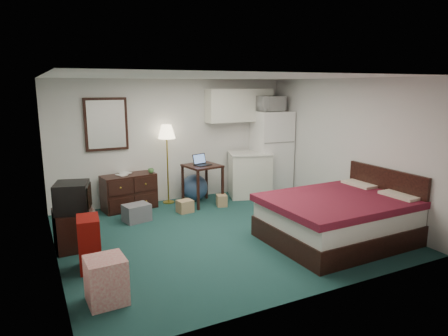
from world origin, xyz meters
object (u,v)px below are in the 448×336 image
fridge (271,152)px  tv_stand (75,229)px  desk (202,185)px  kitchen_counter (250,175)px  floor_lamp (168,164)px  suitcase (89,243)px  bed (338,219)px  dresser (129,192)px

fridge → tv_stand: bearing=-156.7°
desk → kitchen_counter: 1.16m
desk → floor_lamp: bearing=136.4°
tv_stand → suitcase: size_ratio=0.86×
kitchen_counter → suitcase: 4.22m
floor_lamp → tv_stand: 2.59m
kitchen_counter → tv_stand: (-3.73, -1.25, -0.18)m
tv_stand → suitcase: bearing=-86.6°
floor_lamp → suitcase: bearing=-128.0°
kitchen_counter → bed: (-0.05, -2.80, -0.12)m
tv_stand → bed: bearing=-24.9°
kitchen_counter → bed: kitchen_counter is taller
desk → bed: (1.10, -2.72, -0.06)m
suitcase → kitchen_counter: bearing=36.3°
floor_lamp → desk: (0.59, -0.40, -0.40)m
desk → bed: bearing=-77.6°
kitchen_counter → bed: bearing=-72.3°
bed → tv_stand: 4.00m
kitchen_counter → suitcase: kitchen_counter is taller
kitchen_counter → tv_stand: bearing=-142.8°
floor_lamp → dresser: bearing=-175.1°
dresser → fridge: bearing=-10.5°
bed → tv_stand: (-3.69, 1.54, -0.06)m
floor_lamp → fridge: bearing=-5.2°
fridge → bed: size_ratio=0.85×
suitcase → floor_lamp: bearing=58.2°
tv_stand → suitcase: suitcase is taller
floor_lamp → bed: size_ratio=0.75×
dresser → suitcase: 2.60m
dresser → floor_lamp: floor_lamp is taller
bed → tv_stand: bed is taller
floor_lamp → suitcase: floor_lamp is taller
desk → suitcase: desk is taller
floor_lamp → kitchen_counter: size_ratio=1.72×
suitcase → bed: bearing=-4.6°
tv_stand → kitchen_counter: bearing=16.4°
dresser → bed: dresser is taller
desk → kitchen_counter: kitchen_counter is taller
dresser → fridge: (3.17, -0.14, 0.57)m
desk → fridge: bearing=-3.6°
bed → tv_stand: bearing=156.1°
dresser → floor_lamp: bearing=-3.0°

